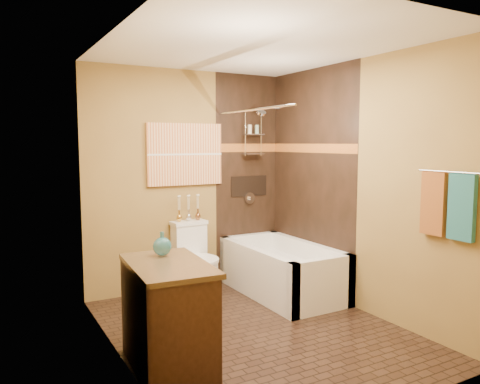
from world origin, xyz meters
TOP-DOWN VIEW (x-y plane):
  - floor at (0.00, 0.00)m, footprint 3.00×3.00m
  - wall_left at (-1.20, 0.00)m, footprint 0.02×3.00m
  - wall_right at (1.20, 0.00)m, footprint 0.02×3.00m
  - wall_back at (0.00, 1.50)m, footprint 2.40×0.02m
  - wall_front at (0.00, -1.50)m, footprint 2.40×0.02m
  - ceiling at (0.00, 0.00)m, footprint 3.00×3.00m
  - alcove_tile_back at (0.78, 1.49)m, footprint 0.85×0.01m
  - alcove_tile_right at (1.19, 0.75)m, footprint 0.01×1.50m
  - mosaic_band_back at (0.78, 1.48)m, footprint 0.85×0.01m
  - mosaic_band_right at (1.18, 0.75)m, footprint 0.01×1.50m
  - alcove_niche at (0.80, 1.48)m, footprint 0.50×0.01m
  - shower_fixtures at (0.80, 1.38)m, footprint 0.24×0.33m
  - curtain_rod at (0.40, 0.75)m, footprint 0.03×1.55m
  - towel_bar at (1.15, -1.05)m, footprint 0.02×0.55m
  - towel_teal at (1.16, -1.18)m, footprint 0.05×0.22m
  - towel_rust at (1.16, -0.92)m, footprint 0.05×0.22m
  - sunset_painting at (-0.05, 1.48)m, footprint 0.90×0.04m
  - vanity_mirror at (-1.19, -0.27)m, footprint 0.01×1.00m
  - bathtub at (0.80, 0.75)m, footprint 0.80×1.50m
  - toilet at (-0.05, 1.21)m, footprint 0.41×0.61m
  - vanity at (-0.92, -0.27)m, footprint 0.61×0.94m
  - teal_bottle at (-0.87, -0.03)m, footprint 0.19×0.19m
  - bud_vases at (-0.05, 1.39)m, footprint 0.29×0.06m

SIDE VIEW (x-z plane):
  - floor at x=0.00m, z-range 0.00..0.00m
  - bathtub at x=0.80m, z-range -0.05..0.50m
  - vanity at x=-0.92m, z-range 0.00..0.80m
  - toilet at x=-0.05m, z-range 0.00..0.80m
  - teal_bottle at x=-0.87m, z-range 0.77..1.01m
  - bud_vases at x=-0.05m, z-range 0.81..1.10m
  - alcove_niche at x=0.80m, z-range 1.02..1.27m
  - towel_teal at x=1.16m, z-range 0.92..1.44m
  - towel_rust at x=1.16m, z-range 0.92..1.44m
  - wall_left at x=-1.20m, z-range 0.00..2.50m
  - wall_right at x=1.20m, z-range 0.00..2.50m
  - wall_back at x=0.00m, z-range 0.00..2.50m
  - wall_front at x=0.00m, z-range 0.00..2.50m
  - alcove_tile_back at x=0.78m, z-range 0.00..2.50m
  - alcove_tile_right at x=1.19m, z-range 0.00..2.50m
  - towel_bar at x=1.15m, z-range 1.44..1.46m
  - vanity_mirror at x=-1.19m, z-range 1.05..1.95m
  - sunset_painting at x=-0.05m, z-range 1.20..1.90m
  - mosaic_band_back at x=0.78m, z-range 1.57..1.67m
  - mosaic_band_right at x=1.18m, z-range 1.57..1.67m
  - shower_fixtures at x=0.80m, z-range 1.08..2.25m
  - curtain_rod at x=0.40m, z-range 2.01..2.03m
  - ceiling at x=0.00m, z-range 2.50..2.50m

